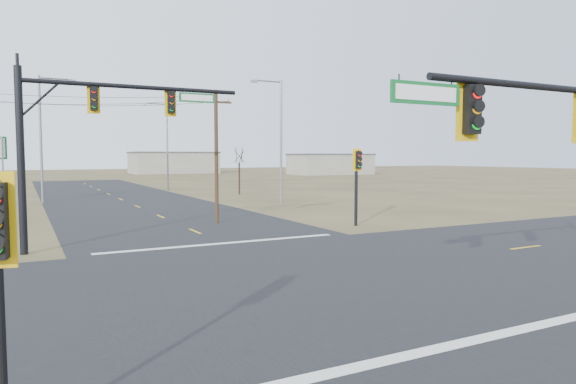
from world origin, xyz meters
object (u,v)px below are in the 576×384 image
object	(u,v)px
pedestal_signal_ne	(358,170)
streetlight_a	(279,134)
mast_arm_far	(89,122)
streetlight_b	(165,141)
bare_tree_c	(239,155)
utility_pole_near	(216,155)
streetlight_c	(44,132)

from	to	relation	value
pedestal_signal_ne	streetlight_a	size ratio (longest dim) A/B	0.43
mast_arm_far	streetlight_b	size ratio (longest dim) A/B	0.92
mast_arm_far	bare_tree_c	world-z (taller)	mast_arm_far
utility_pole_near	streetlight_b	xyz separation A→B (m)	(5.13, 33.07, 1.79)
mast_arm_far	utility_pole_near	distance (m)	10.14
utility_pole_near	streetlight_a	distance (m)	14.95
mast_arm_far	bare_tree_c	bearing A→B (deg)	61.44
pedestal_signal_ne	streetlight_a	distance (m)	16.65
utility_pole_near	streetlight_c	xyz separation A→B (m)	(-8.99, 20.11, 2.07)
utility_pole_near	bare_tree_c	bearing A→B (deg)	64.57
utility_pole_near	streetlight_c	size ratio (longest dim) A/B	0.72
mast_arm_far	pedestal_signal_ne	world-z (taller)	mast_arm_far
streetlight_a	bare_tree_c	size ratio (longest dim) A/B	1.98
pedestal_signal_ne	streetlight_a	xyz separation A→B (m)	(2.75, 16.17, 2.82)
streetlight_b	streetlight_c	world-z (taller)	streetlight_c
streetlight_b	bare_tree_c	distance (m)	12.34
mast_arm_far	bare_tree_c	size ratio (longest dim) A/B	1.78
utility_pole_near	streetlight_a	bearing A→B (deg)	48.21
streetlight_b	pedestal_signal_ne	bearing A→B (deg)	-65.68
pedestal_signal_ne	bare_tree_c	distance (m)	27.45
mast_arm_far	streetlight_c	xyz separation A→B (m)	(-0.89, 26.03, 0.62)
utility_pole_near	streetlight_a	world-z (taller)	streetlight_a
bare_tree_c	utility_pole_near	bearing A→B (deg)	-115.43
mast_arm_far	streetlight_c	world-z (taller)	streetlight_c
streetlight_a	streetlight_b	world-z (taller)	streetlight_a
streetlight_a	pedestal_signal_ne	bearing A→B (deg)	-81.31
streetlight_b	streetlight_c	size ratio (longest dim) A/B	0.96
streetlight_a	utility_pole_near	bearing A→B (deg)	-113.46
pedestal_signal_ne	streetlight_c	distance (m)	30.08
mast_arm_far	utility_pole_near	xyz separation A→B (m)	(8.10, 5.93, -1.45)
utility_pole_near	bare_tree_c	world-z (taller)	utility_pole_near
mast_arm_far	bare_tree_c	xyz separation A→B (m)	(18.60, 28.03, -1.36)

